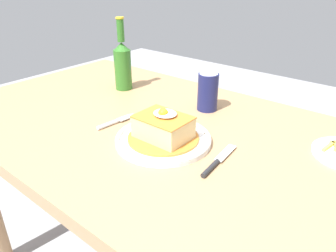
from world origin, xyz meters
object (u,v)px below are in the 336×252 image
object	(u,v)px
soda_can	(209,92)
beer_bottle_green	(123,63)
knife	(215,164)
main_plate	(163,139)
fork	(114,122)

from	to	relation	value
soda_can	beer_bottle_green	xyz separation A→B (m)	(-0.36, -0.03, 0.04)
knife	beer_bottle_green	world-z (taller)	beer_bottle_green
main_plate	knife	xyz separation A→B (m)	(0.17, -0.01, -0.00)
fork	knife	bearing A→B (deg)	-0.10
knife	fork	bearing A→B (deg)	179.90
soda_can	main_plate	bearing A→B (deg)	-84.26
main_plate	soda_can	size ratio (longest dim) A/B	2.09
main_plate	knife	distance (m)	0.17
beer_bottle_green	main_plate	bearing A→B (deg)	-30.24
knife	beer_bottle_green	bearing A→B (deg)	156.94
main_plate	soda_can	distance (m)	0.27
main_plate	fork	bearing A→B (deg)	-176.68
knife	beer_bottle_green	size ratio (longest dim) A/B	0.62
fork	soda_can	bearing A→B (deg)	59.48
soda_can	beer_bottle_green	world-z (taller)	beer_bottle_green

